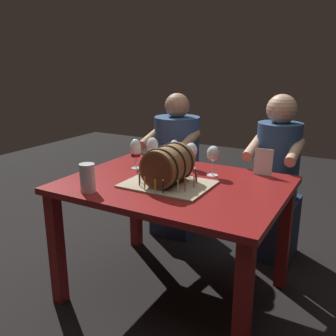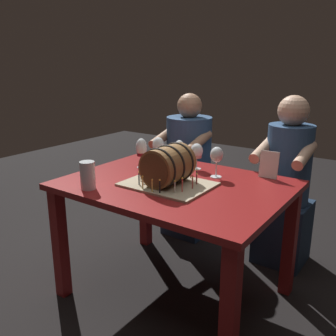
{
  "view_description": "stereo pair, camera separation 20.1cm",
  "coord_description": "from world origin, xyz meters",
  "px_view_note": "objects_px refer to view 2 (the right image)",
  "views": [
    {
      "loc": [
        0.94,
        -1.75,
        1.39
      ],
      "look_at": [
        -0.01,
        -0.07,
        0.83
      ],
      "focal_mm": 39.24,
      "sensor_mm": 36.0,
      "label": 1
    },
    {
      "loc": [
        1.11,
        -1.65,
        1.39
      ],
      "look_at": [
        -0.01,
        -0.07,
        0.83
      ],
      "focal_mm": 39.24,
      "sensor_mm": 36.0,
      "label": 2
    }
  ],
  "objects_px": {
    "menu_card": "(269,165)",
    "person_seated_left": "(188,170)",
    "dining_table": "(176,200)",
    "beer_pint": "(88,176)",
    "wine_glass_amber": "(158,147)",
    "wine_glass_rose": "(197,152)",
    "person_seated_right": "(286,191)",
    "wine_glass_white": "(179,151)",
    "barrel_cake": "(168,168)",
    "wine_glass_red": "(141,149)",
    "wine_glass_empty": "(217,155)"
  },
  "relations": [
    {
      "from": "menu_card",
      "to": "person_seated_left",
      "type": "bearing_deg",
      "value": 152.62
    },
    {
      "from": "dining_table",
      "to": "beer_pint",
      "type": "bearing_deg",
      "value": -131.66
    },
    {
      "from": "dining_table",
      "to": "wine_glass_amber",
      "type": "xyz_separation_m",
      "value": [
        -0.27,
        0.2,
        0.24
      ]
    },
    {
      "from": "menu_card",
      "to": "person_seated_left",
      "type": "distance_m",
      "value": 0.92
    },
    {
      "from": "wine_glass_rose",
      "to": "person_seated_right",
      "type": "relative_size",
      "value": 0.14
    },
    {
      "from": "wine_glass_rose",
      "to": "person_seated_right",
      "type": "height_order",
      "value": "person_seated_right"
    },
    {
      "from": "wine_glass_white",
      "to": "menu_card",
      "type": "height_order",
      "value": "wine_glass_white"
    },
    {
      "from": "person_seated_right",
      "to": "wine_glass_amber",
      "type": "bearing_deg",
      "value": -139.65
    },
    {
      "from": "barrel_cake",
      "to": "dining_table",
      "type": "bearing_deg",
      "value": 84.33
    },
    {
      "from": "beer_pint",
      "to": "menu_card",
      "type": "distance_m",
      "value": 1.04
    },
    {
      "from": "dining_table",
      "to": "wine_glass_white",
      "type": "xyz_separation_m",
      "value": [
        -0.12,
        0.22,
        0.23
      ]
    },
    {
      "from": "barrel_cake",
      "to": "person_seated_left",
      "type": "height_order",
      "value": "person_seated_left"
    },
    {
      "from": "wine_glass_rose",
      "to": "wine_glass_white",
      "type": "relative_size",
      "value": 0.87
    },
    {
      "from": "wine_glass_white",
      "to": "person_seated_right",
      "type": "height_order",
      "value": "person_seated_right"
    },
    {
      "from": "wine_glass_red",
      "to": "person_seated_right",
      "type": "bearing_deg",
      "value": 40.85
    },
    {
      "from": "wine_glass_amber",
      "to": "wine_glass_red",
      "type": "distance_m",
      "value": 0.11
    },
    {
      "from": "wine_glass_amber",
      "to": "wine_glass_red",
      "type": "height_order",
      "value": "wine_glass_amber"
    },
    {
      "from": "wine_glass_empty",
      "to": "wine_glass_red",
      "type": "distance_m",
      "value": 0.5
    },
    {
      "from": "wine_glass_red",
      "to": "menu_card",
      "type": "height_order",
      "value": "wine_glass_red"
    },
    {
      "from": "wine_glass_empty",
      "to": "person_seated_right",
      "type": "height_order",
      "value": "person_seated_right"
    },
    {
      "from": "dining_table",
      "to": "wine_glass_empty",
      "type": "relative_size",
      "value": 6.7
    },
    {
      "from": "barrel_cake",
      "to": "wine_glass_amber",
      "type": "relative_size",
      "value": 2.39
    },
    {
      "from": "wine_glass_amber",
      "to": "wine_glass_empty",
      "type": "distance_m",
      "value": 0.41
    },
    {
      "from": "wine_glass_rose",
      "to": "beer_pint",
      "type": "bearing_deg",
      "value": -112.97
    },
    {
      "from": "wine_glass_red",
      "to": "person_seated_right",
      "type": "height_order",
      "value": "person_seated_right"
    },
    {
      "from": "barrel_cake",
      "to": "wine_glass_amber",
      "type": "distance_m",
      "value": 0.38
    },
    {
      "from": "wine_glass_amber",
      "to": "wine_glass_red",
      "type": "xyz_separation_m",
      "value": [
        -0.08,
        -0.08,
        -0.01
      ]
    },
    {
      "from": "menu_card",
      "to": "person_seated_left",
      "type": "relative_size",
      "value": 0.14
    },
    {
      "from": "wine_glass_white",
      "to": "wine_glass_red",
      "type": "bearing_deg",
      "value": -157.22
    },
    {
      "from": "wine_glass_amber",
      "to": "person_seated_left",
      "type": "bearing_deg",
      "value": 102.41
    },
    {
      "from": "wine_glass_rose",
      "to": "wine_glass_amber",
      "type": "xyz_separation_m",
      "value": [
        -0.23,
        -0.1,
        0.02
      ]
    },
    {
      "from": "wine_glass_rose",
      "to": "wine_glass_white",
      "type": "height_order",
      "value": "wine_glass_white"
    },
    {
      "from": "wine_glass_amber",
      "to": "beer_pint",
      "type": "xyz_separation_m",
      "value": [
        -0.05,
        -0.56,
        -0.07
      ]
    },
    {
      "from": "wine_glass_amber",
      "to": "person_seated_right",
      "type": "xyz_separation_m",
      "value": [
        0.67,
        0.57,
        -0.33
      ]
    },
    {
      "from": "dining_table",
      "to": "wine_glass_amber",
      "type": "bearing_deg",
      "value": 143.64
    },
    {
      "from": "wine_glass_amber",
      "to": "wine_glass_white",
      "type": "bearing_deg",
      "value": 6.85
    },
    {
      "from": "person_seated_left",
      "to": "menu_card",
      "type": "bearing_deg",
      "value": -25.6
    },
    {
      "from": "wine_glass_rose",
      "to": "wine_glass_empty",
      "type": "bearing_deg",
      "value": -22.96
    },
    {
      "from": "person_seated_right",
      "to": "barrel_cake",
      "type": "bearing_deg",
      "value": -115.78
    },
    {
      "from": "wine_glass_red",
      "to": "menu_card",
      "type": "bearing_deg",
      "value": 19.56
    },
    {
      "from": "wine_glass_empty",
      "to": "beer_pint",
      "type": "distance_m",
      "value": 0.75
    },
    {
      "from": "barrel_cake",
      "to": "wine_glass_empty",
      "type": "relative_size",
      "value": 2.56
    },
    {
      "from": "beer_pint",
      "to": "menu_card",
      "type": "bearing_deg",
      "value": 46.19
    },
    {
      "from": "menu_card",
      "to": "wine_glass_white",
      "type": "bearing_deg",
      "value": -163.67
    },
    {
      "from": "wine_glass_rose",
      "to": "beer_pint",
      "type": "relative_size",
      "value": 1.1
    },
    {
      "from": "dining_table",
      "to": "person_seated_right",
      "type": "relative_size",
      "value": 1.04
    },
    {
      "from": "wine_glass_rose",
      "to": "wine_glass_amber",
      "type": "bearing_deg",
      "value": -156.71
    },
    {
      "from": "wine_glass_empty",
      "to": "wine_glass_amber",
      "type": "bearing_deg",
      "value": -177.1
    },
    {
      "from": "wine_glass_red",
      "to": "person_seated_right",
      "type": "relative_size",
      "value": 0.16
    },
    {
      "from": "barrel_cake",
      "to": "person_seated_right",
      "type": "xyz_separation_m",
      "value": [
        0.4,
        0.84,
        -0.3
      ]
    }
  ]
}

